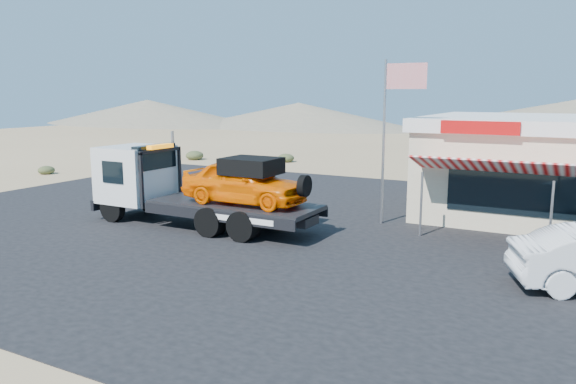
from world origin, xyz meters
name	(u,v)px	position (x,y,z in m)	size (l,w,h in m)	color
ground	(208,235)	(0.00, 0.00, 0.00)	(120.00, 120.00, 0.00)	#977C56
asphalt_lot	(299,224)	(2.00, 3.00, 0.01)	(32.00, 24.00, 0.02)	black
tow_truck	(197,184)	(-1.08, 0.90, 1.57)	(8.74, 2.59, 2.92)	black
jerky_store	(563,167)	(10.50, 8.97, 1.99)	(10.40, 9.97, 3.90)	beige
flagpole	(390,123)	(4.93, 4.50, 3.76)	(1.55, 0.10, 6.00)	#99999E
desert_scrub	(107,171)	(-13.62, 8.52, 0.30)	(25.00, 34.94, 0.70)	#3A4223
distant_hills	(405,116)	(-9.77, 55.14, 1.89)	(126.00, 48.00, 4.20)	#726B59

